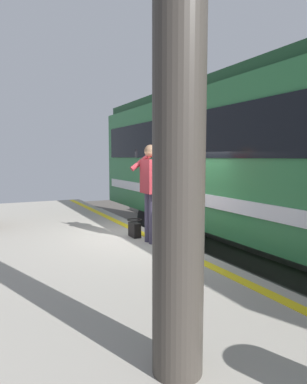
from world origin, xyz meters
TOP-DOWN VIEW (x-y plane):
  - ground_plane at (0.00, 0.00)m, footprint 24.44×24.44m
  - platform at (0.00, 2.40)m, footprint 13.04×4.81m
  - safety_line at (0.00, 0.30)m, footprint 12.78×0.16m
  - track_rail_near at (0.00, -1.43)m, footprint 16.96×0.08m
  - track_rail_far at (0.00, -2.86)m, footprint 16.96×0.08m
  - train_carriage at (-1.25, -2.14)m, footprint 12.57×2.99m
  - passenger at (-0.42, 0.46)m, footprint 0.57×0.55m
  - handbag at (0.12, 0.55)m, footprint 0.32×0.29m
  - station_column at (-3.90, 1.96)m, footprint 0.37×0.37m

SIDE VIEW (x-z plane):
  - ground_plane at x=0.00m, z-range 0.00..0.00m
  - track_rail_near at x=0.00m, z-range 0.00..0.16m
  - track_rail_far at x=0.00m, z-range 0.00..0.16m
  - platform at x=0.00m, z-range 0.00..0.85m
  - safety_line at x=0.00m, z-range 0.85..0.86m
  - handbag at x=0.12m, z-range 0.84..1.19m
  - passenger at x=-0.42m, z-range 1.02..2.79m
  - train_carriage at x=-1.25m, z-range 0.54..4.36m
  - station_column at x=-3.90m, z-range 0.85..4.57m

